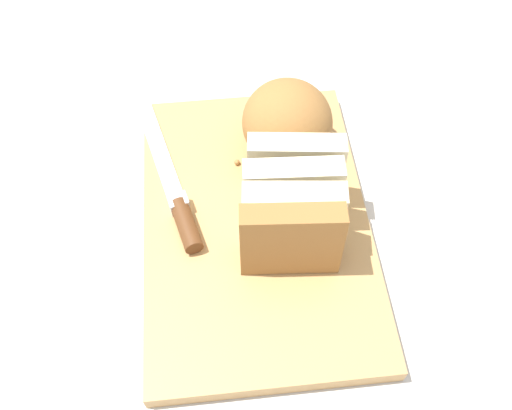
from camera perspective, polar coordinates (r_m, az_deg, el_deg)
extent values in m
plane|color=beige|center=(0.72, 0.00, -2.40)|extent=(3.00, 3.00, 0.00)
cube|color=tan|center=(0.71, 0.00, -1.89)|extent=(0.43, 0.29, 0.02)
ellipsoid|color=#996633|center=(0.73, 3.14, 8.24)|extent=(0.13, 0.12, 0.10)
cube|color=beige|center=(0.69, 3.91, 3.59)|extent=(0.04, 0.12, 0.10)
cube|color=beige|center=(0.67, 3.56, 1.36)|extent=(0.03, 0.11, 0.10)
cube|color=beige|center=(0.65, 3.67, -1.00)|extent=(0.04, 0.12, 0.10)
cube|color=#996633|center=(0.63, 3.52, -3.50)|extent=(0.04, 0.11, 0.10)
cube|color=silver|center=(0.78, -9.78, 5.83)|extent=(0.21, 0.08, 0.00)
cylinder|color=#593319|center=(0.69, -6.97, -2.01)|extent=(0.07, 0.04, 0.02)
cube|color=silver|center=(0.71, -7.74, 0.17)|extent=(0.03, 0.03, 0.02)
sphere|color=#A8753D|center=(0.75, -1.90, 4.29)|extent=(0.01, 0.01, 0.01)
sphere|color=#A8753D|center=(0.76, 1.30, 4.89)|extent=(0.01, 0.01, 0.01)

